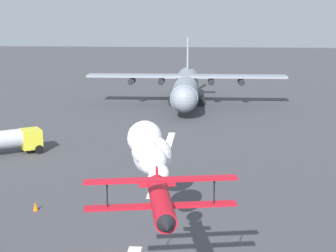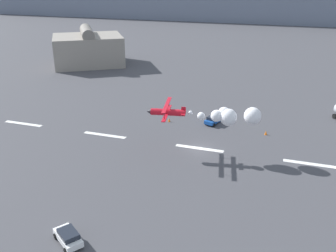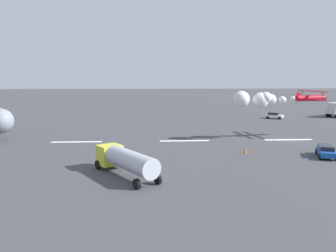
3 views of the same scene
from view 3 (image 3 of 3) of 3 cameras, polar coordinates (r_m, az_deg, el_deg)
The scene contains 9 objects.
ground_plane at distance 57.81m, azimuth 20.11°, elevation -2.25°, with size 440.00×440.00×0.00m, color #424247.
runway_stripe_3 at distance 57.81m, azimuth 20.11°, elevation -2.25°, with size 8.00×0.90×0.01m, color white.
runway_stripe_4 at distance 53.46m, azimuth 2.86°, elevation -2.57°, with size 8.00×0.90×0.01m, color white.
runway_stripe_5 at distance 54.48m, azimuth -15.48°, elevation -2.67°, with size 8.00×0.90×0.01m, color white.
stunt_biplane_red at distance 56.51m, azimuth 16.29°, elevation 4.46°, with size 17.31×7.45×2.93m.
fuel_tanker_truck at distance 34.79m, azimuth -7.39°, elevation -5.82°, with size 7.46×9.37×2.90m.
followme_car_yellow at distance 85.15m, azimuth 17.88°, elevation 1.76°, with size 4.33×3.79×1.52m.
airport_staff_sedan at distance 47.42m, azimuth 25.62°, elevation -3.88°, with size 3.21×4.87×1.52m.
traffic_cone_far at distance 46.03m, azimuth 13.22°, elevation -4.16°, with size 0.44×0.44×0.75m, color orange.
Camera 3 is at (22.63, 52.17, 10.39)m, focal length 35.25 mm.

